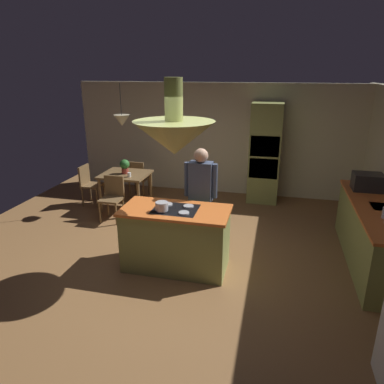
% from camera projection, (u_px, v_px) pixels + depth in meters
% --- Properties ---
extents(ground, '(8.16, 8.16, 0.00)m').
position_uv_depth(ground, '(180.00, 260.00, 5.60)').
color(ground, olive).
extents(wall_back, '(6.80, 0.10, 2.55)m').
position_uv_depth(wall_back, '(218.00, 139.00, 8.35)').
color(wall_back, beige).
rests_on(wall_back, ground).
extents(kitchen_island, '(1.56, 0.79, 0.96)m').
position_uv_depth(kitchen_island, '(176.00, 238.00, 5.26)').
color(kitchen_island, '#8C934C').
rests_on(kitchen_island, ground).
extents(counter_run_right, '(0.73, 2.57, 0.94)m').
position_uv_depth(counter_run_right, '(372.00, 235.00, 5.36)').
color(counter_run_right, '#8C934C').
rests_on(counter_run_right, ground).
extents(oven_tower, '(0.66, 0.62, 2.17)m').
position_uv_depth(oven_tower, '(265.00, 153.00, 7.79)').
color(oven_tower, '#8C934C').
rests_on(oven_tower, ground).
extents(dining_table, '(0.96, 0.85, 0.76)m').
position_uv_depth(dining_table, '(126.00, 179.00, 7.51)').
color(dining_table, brown).
rests_on(dining_table, ground).
extents(person_at_island, '(0.53, 0.23, 1.69)m').
position_uv_depth(person_at_island, '(201.00, 193.00, 5.65)').
color(person_at_island, tan).
rests_on(person_at_island, ground).
extents(range_hood, '(1.10, 1.10, 1.00)m').
position_uv_depth(range_hood, '(174.00, 136.00, 4.76)').
color(range_hood, '#8C934C').
extents(pendant_light_over_table, '(0.32, 0.32, 0.82)m').
position_uv_depth(pendant_light_over_table, '(122.00, 120.00, 7.11)').
color(pendant_light_over_table, beige).
extents(chair_facing_island, '(0.40, 0.40, 0.87)m').
position_uv_depth(chair_facing_island, '(113.00, 195.00, 6.96)').
color(chair_facing_island, brown).
rests_on(chair_facing_island, ground).
extents(chair_by_back_wall, '(0.40, 0.40, 0.87)m').
position_uv_depth(chair_by_back_wall, '(137.00, 177.00, 8.15)').
color(chair_by_back_wall, brown).
rests_on(chair_by_back_wall, ground).
extents(chair_at_corner, '(0.40, 0.40, 0.87)m').
position_uv_depth(chair_at_corner, '(89.00, 182.00, 7.74)').
color(chair_at_corner, brown).
rests_on(chair_at_corner, ground).
extents(potted_plant_on_table, '(0.20, 0.20, 0.30)m').
position_uv_depth(potted_plant_on_table, '(125.00, 166.00, 7.41)').
color(potted_plant_on_table, '#99382D').
rests_on(potted_plant_on_table, dining_table).
extents(cup_on_table, '(0.07, 0.07, 0.09)m').
position_uv_depth(cup_on_table, '(129.00, 175.00, 7.22)').
color(cup_on_table, white).
rests_on(cup_on_table, dining_table).
extents(microwave_on_counter, '(0.46, 0.36, 0.28)m').
position_uv_depth(microwave_on_counter, '(368.00, 182.00, 5.87)').
color(microwave_on_counter, '#232326').
rests_on(microwave_on_counter, counter_run_right).
extents(cooking_pot_on_cooktop, '(0.18, 0.18, 0.12)m').
position_uv_depth(cooking_pot_on_cooktop, '(162.00, 206.00, 5.00)').
color(cooking_pot_on_cooktop, '#B2B2B7').
rests_on(cooking_pot_on_cooktop, kitchen_island).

